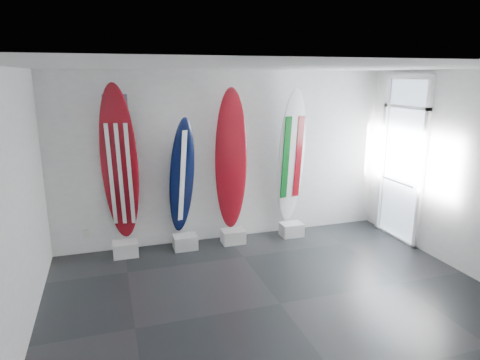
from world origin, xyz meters
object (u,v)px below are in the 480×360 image
object	(u,v)px
surfboard_usa	(120,165)
surfboard_italy	(291,157)
surfboard_swiss	(231,160)
surfboard_navy	(182,177)

from	to	relation	value
surfboard_usa	surfboard_italy	bearing A→B (deg)	13.34
surfboard_swiss	surfboard_navy	bearing A→B (deg)	-176.10
surfboard_swiss	surfboard_italy	xyz separation A→B (m)	(1.14, 0.00, -0.02)
surfboard_swiss	surfboard_italy	distance (m)	1.14
surfboard_navy	surfboard_swiss	size ratio (longest dim) A/B	0.82
surfboard_usa	surfboard_swiss	size ratio (longest dim) A/B	1.04
surfboard_usa	surfboard_swiss	bearing A→B (deg)	13.34
surfboard_italy	surfboard_navy	bearing A→B (deg)	171.73
surfboard_usa	surfboard_italy	world-z (taller)	surfboard_usa
surfboard_navy	surfboard_italy	bearing A→B (deg)	-18.85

